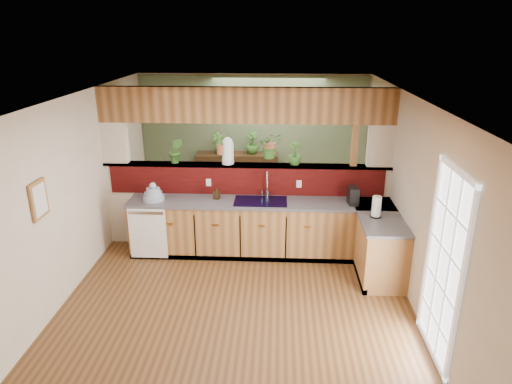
{
  "coord_description": "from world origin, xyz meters",
  "views": [
    {
      "loc": [
        0.52,
        -5.64,
        3.44
      ],
      "look_at": [
        0.19,
        0.7,
        1.15
      ],
      "focal_mm": 32.0,
      "sensor_mm": 36.0,
      "label": 1
    }
  ],
  "objects_px": {
    "paper_towel": "(376,207)",
    "glass_jar": "(228,151)",
    "faucet": "(267,183)",
    "coffee_maker": "(353,196)",
    "shelving_console": "(237,179)",
    "dish_stack": "(153,195)",
    "soap_dispenser": "(217,193)"
  },
  "relations": [
    {
      "from": "coffee_maker",
      "to": "shelving_console",
      "type": "relative_size",
      "value": 0.16
    },
    {
      "from": "dish_stack",
      "to": "soap_dispenser",
      "type": "xyz_separation_m",
      "value": [
        0.98,
        0.1,
        0.01
      ]
    },
    {
      "from": "dish_stack",
      "to": "shelving_console",
      "type": "bearing_deg",
      "value": 64.67
    },
    {
      "from": "coffee_maker",
      "to": "glass_jar",
      "type": "xyz_separation_m",
      "value": [
        -1.95,
        0.43,
        0.58
      ]
    },
    {
      "from": "paper_towel",
      "to": "coffee_maker",
      "type": "bearing_deg",
      "value": 117.12
    },
    {
      "from": "faucet",
      "to": "coffee_maker",
      "type": "distance_m",
      "value": 1.34
    },
    {
      "from": "soap_dispenser",
      "to": "coffee_maker",
      "type": "relative_size",
      "value": 0.75
    },
    {
      "from": "coffee_maker",
      "to": "shelving_console",
      "type": "height_order",
      "value": "coffee_maker"
    },
    {
      "from": "paper_towel",
      "to": "glass_jar",
      "type": "distance_m",
      "value": 2.45
    },
    {
      "from": "dish_stack",
      "to": "glass_jar",
      "type": "height_order",
      "value": "glass_jar"
    },
    {
      "from": "glass_jar",
      "to": "dish_stack",
      "type": "bearing_deg",
      "value": -159.95
    },
    {
      "from": "soap_dispenser",
      "to": "glass_jar",
      "type": "relative_size",
      "value": 0.47
    },
    {
      "from": "faucet",
      "to": "coffee_maker",
      "type": "bearing_deg",
      "value": -9.0
    },
    {
      "from": "faucet",
      "to": "dish_stack",
      "type": "height_order",
      "value": "faucet"
    },
    {
      "from": "dish_stack",
      "to": "shelving_console",
      "type": "height_order",
      "value": "dish_stack"
    },
    {
      "from": "glass_jar",
      "to": "coffee_maker",
      "type": "bearing_deg",
      "value": -12.31
    },
    {
      "from": "dish_stack",
      "to": "soap_dispenser",
      "type": "relative_size",
      "value": 1.65
    },
    {
      "from": "coffee_maker",
      "to": "paper_towel",
      "type": "distance_m",
      "value": 0.55
    },
    {
      "from": "coffee_maker",
      "to": "paper_towel",
      "type": "bearing_deg",
      "value": -66.73
    },
    {
      "from": "faucet",
      "to": "paper_towel",
      "type": "xyz_separation_m",
      "value": [
        1.57,
        -0.7,
        -0.09
      ]
    },
    {
      "from": "soap_dispenser",
      "to": "paper_towel",
      "type": "relative_size",
      "value": 0.6
    },
    {
      "from": "coffee_maker",
      "to": "shelving_console",
      "type": "bearing_deg",
      "value": 126.69
    },
    {
      "from": "faucet",
      "to": "shelving_console",
      "type": "distance_m",
      "value": 2.31
    },
    {
      "from": "faucet",
      "to": "paper_towel",
      "type": "height_order",
      "value": "faucet"
    },
    {
      "from": "soap_dispenser",
      "to": "paper_towel",
      "type": "bearing_deg",
      "value": -14.5
    },
    {
      "from": "faucet",
      "to": "coffee_maker",
      "type": "xyz_separation_m",
      "value": [
        1.32,
        -0.21,
        -0.12
      ]
    },
    {
      "from": "faucet",
      "to": "dish_stack",
      "type": "bearing_deg",
      "value": -173.68
    },
    {
      "from": "soap_dispenser",
      "to": "shelving_console",
      "type": "xyz_separation_m",
      "value": [
        0.12,
        2.21,
        -0.5
      ]
    },
    {
      "from": "shelving_console",
      "to": "soap_dispenser",
      "type": "bearing_deg",
      "value": -95.69
    },
    {
      "from": "paper_towel",
      "to": "glass_jar",
      "type": "height_order",
      "value": "glass_jar"
    },
    {
      "from": "soap_dispenser",
      "to": "glass_jar",
      "type": "bearing_deg",
      "value": 63.9
    },
    {
      "from": "dish_stack",
      "to": "coffee_maker",
      "type": "xyz_separation_m",
      "value": [
        3.08,
        -0.01,
        0.03
      ]
    }
  ]
}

